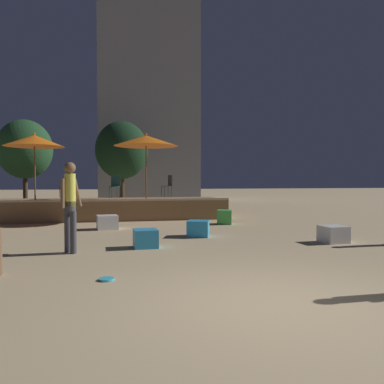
{
  "coord_description": "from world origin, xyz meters",
  "views": [
    {
      "loc": [
        -1.97,
        -4.19,
        1.52
      ],
      "look_at": [
        0.0,
        5.12,
        1.22
      ],
      "focal_mm": 35.0,
      "sensor_mm": 36.0,
      "label": 1
    }
  ],
  "objects_px": {
    "person_0": "(70,202)",
    "background_tree_0": "(25,149)",
    "patio_umbrella_0": "(146,141)",
    "bistro_chair_0": "(115,184)",
    "cube_seat_0": "(198,228)",
    "patio_umbrella_1": "(34,141)",
    "cube_seat_3": "(333,234)",
    "cube_seat_2": "(107,222)",
    "bistro_chair_1": "(168,184)",
    "cube_seat_4": "(224,217)",
    "background_tree_1": "(122,150)",
    "cube_seat_5": "(146,238)",
    "frisbee_disc": "(106,279)",
    "bistro_chair_2": "(67,184)"
  },
  "relations": [
    {
      "from": "bistro_chair_2",
      "to": "background_tree_1",
      "type": "relative_size",
      "value": 0.18
    },
    {
      "from": "cube_seat_5",
      "to": "background_tree_0",
      "type": "relative_size",
      "value": 0.1
    },
    {
      "from": "cube_seat_3",
      "to": "cube_seat_2",
      "type": "bearing_deg",
      "value": 145.89
    },
    {
      "from": "cube_seat_2",
      "to": "patio_umbrella_0",
      "type": "bearing_deg",
      "value": 57.36
    },
    {
      "from": "cube_seat_0",
      "to": "background_tree_0",
      "type": "height_order",
      "value": "background_tree_0"
    },
    {
      "from": "cube_seat_3",
      "to": "frisbee_disc",
      "type": "height_order",
      "value": "cube_seat_3"
    },
    {
      "from": "bistro_chair_2",
      "to": "cube_seat_3",
      "type": "bearing_deg",
      "value": 57.98
    },
    {
      "from": "patio_umbrella_1",
      "to": "cube_seat_3",
      "type": "xyz_separation_m",
      "value": [
        7.95,
        -5.91,
        -2.7
      ]
    },
    {
      "from": "background_tree_1",
      "to": "cube_seat_3",
      "type": "bearing_deg",
      "value": -72.57
    },
    {
      "from": "cube_seat_2",
      "to": "patio_umbrella_1",
      "type": "bearing_deg",
      "value": 138.43
    },
    {
      "from": "cube_seat_0",
      "to": "cube_seat_2",
      "type": "distance_m",
      "value": 3.17
    },
    {
      "from": "frisbee_disc",
      "to": "background_tree_0",
      "type": "relative_size",
      "value": 0.04
    },
    {
      "from": "cube_seat_4",
      "to": "background_tree_1",
      "type": "height_order",
      "value": "background_tree_1"
    },
    {
      "from": "person_0",
      "to": "background_tree_0",
      "type": "bearing_deg",
      "value": 150.66
    },
    {
      "from": "patio_umbrella_1",
      "to": "cube_seat_0",
      "type": "height_order",
      "value": "patio_umbrella_1"
    },
    {
      "from": "patio_umbrella_0",
      "to": "bistro_chair_0",
      "type": "height_order",
      "value": "patio_umbrella_0"
    },
    {
      "from": "cube_seat_5",
      "to": "person_0",
      "type": "bearing_deg",
      "value": -168.5
    },
    {
      "from": "patio_umbrella_0",
      "to": "cube_seat_2",
      "type": "xyz_separation_m",
      "value": [
        -1.4,
        -2.18,
        -2.77
      ]
    },
    {
      "from": "patio_umbrella_1",
      "to": "cube_seat_0",
      "type": "distance_m",
      "value": 7.07
    },
    {
      "from": "frisbee_disc",
      "to": "cube_seat_4",
      "type": "bearing_deg",
      "value": 59.69
    },
    {
      "from": "frisbee_disc",
      "to": "patio_umbrella_0",
      "type": "bearing_deg",
      "value": 80.9
    },
    {
      "from": "cube_seat_3",
      "to": "bistro_chair_2",
      "type": "xyz_separation_m",
      "value": [
        -7.06,
        7.6,
        1.17
      ]
    },
    {
      "from": "cube_seat_3",
      "to": "background_tree_1",
      "type": "height_order",
      "value": "background_tree_1"
    },
    {
      "from": "frisbee_disc",
      "to": "background_tree_1",
      "type": "relative_size",
      "value": 0.05
    },
    {
      "from": "cube_seat_4",
      "to": "bistro_chair_2",
      "type": "xyz_separation_m",
      "value": [
        -5.58,
        3.37,
        1.13
      ]
    },
    {
      "from": "bistro_chair_1",
      "to": "bistro_chair_2",
      "type": "bearing_deg",
      "value": -115.79
    },
    {
      "from": "patio_umbrella_1",
      "to": "background_tree_1",
      "type": "xyz_separation_m",
      "value": [
        3.24,
        9.09,
        0.43
      ]
    },
    {
      "from": "cube_seat_0",
      "to": "cube_seat_5",
      "type": "bearing_deg",
      "value": -137.96
    },
    {
      "from": "cube_seat_2",
      "to": "background_tree_1",
      "type": "bearing_deg",
      "value": 86.33
    },
    {
      "from": "patio_umbrella_0",
      "to": "bistro_chair_2",
      "type": "xyz_separation_m",
      "value": [
        -3.03,
        1.74,
        -1.61
      ]
    },
    {
      "from": "cube_seat_3",
      "to": "bistro_chair_1",
      "type": "xyz_separation_m",
      "value": [
        -3.04,
        6.95,
        1.17
      ]
    },
    {
      "from": "background_tree_1",
      "to": "bistro_chair_0",
      "type": "bearing_deg",
      "value": -93.13
    },
    {
      "from": "cube_seat_0",
      "to": "background_tree_0",
      "type": "bearing_deg",
      "value": 116.61
    },
    {
      "from": "cube_seat_5",
      "to": "background_tree_0",
      "type": "distance_m",
      "value": 17.94
    },
    {
      "from": "patio_umbrella_0",
      "to": "frisbee_disc",
      "type": "xyz_separation_m",
      "value": [
        -1.32,
        -8.27,
        -2.97
      ]
    },
    {
      "from": "cube_seat_0",
      "to": "cube_seat_5",
      "type": "height_order",
      "value": "cube_seat_0"
    },
    {
      "from": "cube_seat_5",
      "to": "bistro_chair_1",
      "type": "bearing_deg",
      "value": 77.35
    },
    {
      "from": "cube_seat_4",
      "to": "patio_umbrella_1",
      "type": "bearing_deg",
      "value": 165.47
    },
    {
      "from": "cube_seat_4",
      "to": "background_tree_1",
      "type": "relative_size",
      "value": 0.12
    },
    {
      "from": "patio_umbrella_0",
      "to": "cube_seat_0",
      "type": "distance_m",
      "value": 5.16
    },
    {
      "from": "bistro_chair_1",
      "to": "cube_seat_0",
      "type": "bearing_deg",
      "value": -16.24
    },
    {
      "from": "patio_umbrella_0",
      "to": "person_0",
      "type": "bearing_deg",
      "value": -109.41
    },
    {
      "from": "cube_seat_0",
      "to": "cube_seat_5",
      "type": "relative_size",
      "value": 1.31
    },
    {
      "from": "bistro_chair_1",
      "to": "background_tree_0",
      "type": "relative_size",
      "value": 0.17
    },
    {
      "from": "cube_seat_2",
      "to": "bistro_chair_0",
      "type": "height_order",
      "value": "bistro_chair_0"
    },
    {
      "from": "cube_seat_2",
      "to": "frisbee_disc",
      "type": "relative_size",
      "value": 2.97
    },
    {
      "from": "patio_umbrella_1",
      "to": "cube_seat_5",
      "type": "distance_m",
      "value": 7.14
    },
    {
      "from": "patio_umbrella_0",
      "to": "bistro_chair_1",
      "type": "relative_size",
      "value": 3.63
    },
    {
      "from": "person_0",
      "to": "bistro_chair_0",
      "type": "bearing_deg",
      "value": 127.5
    },
    {
      "from": "cube_seat_2",
      "to": "bistro_chair_1",
      "type": "height_order",
      "value": "bistro_chair_1"
    }
  ]
}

